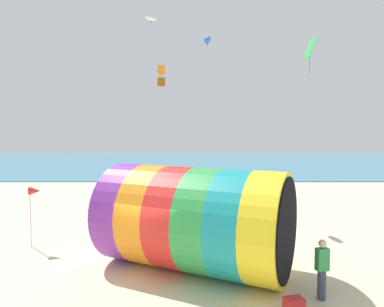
# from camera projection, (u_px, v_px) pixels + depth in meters

# --- Properties ---
(ground_plane) EXTENTS (120.00, 120.00, 0.00)m
(ground_plane) POSITION_uv_depth(u_px,v_px,m) (150.00, 274.00, 11.76)
(ground_plane) COLOR beige
(sea) EXTENTS (120.00, 40.00, 0.10)m
(sea) POSITION_uv_depth(u_px,v_px,m) (181.00, 162.00, 52.38)
(sea) COLOR teal
(sea) RESTS_ON ground
(giant_inflatable_tube) EXTENTS (7.35, 6.05, 3.63)m
(giant_inflatable_tube) POSITION_uv_depth(u_px,v_px,m) (193.00, 219.00, 12.03)
(giant_inflatable_tube) COLOR purple
(giant_inflatable_tube) RESTS_ON ground
(kite_handler) EXTENTS (0.40, 0.29, 1.78)m
(kite_handler) POSITION_uv_depth(u_px,v_px,m) (320.00, 268.00, 9.93)
(kite_handler) COLOR #383D56
(kite_handler) RESTS_ON ground
(kite_orange_box) EXTENTS (0.51, 0.51, 1.40)m
(kite_orange_box) POSITION_uv_depth(u_px,v_px,m) (160.00, 76.00, 22.47)
(kite_orange_box) COLOR orange
(kite_blue_parafoil) EXTENTS (0.50, 1.10, 0.55)m
(kite_blue_parafoil) POSITION_uv_depth(u_px,v_px,m) (206.00, 40.00, 20.04)
(kite_blue_parafoil) COLOR blue
(kite_white_parafoil) EXTENTS (0.80, 0.70, 0.41)m
(kite_white_parafoil) POSITION_uv_depth(u_px,v_px,m) (149.00, 18.00, 20.00)
(kite_white_parafoil) COLOR white
(kite_green_diamond) EXTENTS (0.72, 1.14, 2.57)m
(kite_green_diamond) POSITION_uv_depth(u_px,v_px,m) (308.00, 49.00, 24.45)
(kite_green_diamond) COLOR green
(bystander_near_water) EXTENTS (0.40, 0.42, 1.59)m
(bystander_near_water) POSITION_uv_depth(u_px,v_px,m) (161.00, 190.00, 23.46)
(bystander_near_water) COLOR black
(bystander_near_water) RESTS_ON ground
(bystander_mid_beach) EXTENTS (0.33, 0.41, 1.77)m
(bystander_mid_beach) POSITION_uv_depth(u_px,v_px,m) (132.00, 189.00, 23.56)
(bystander_mid_beach) COLOR black
(bystander_mid_beach) RESTS_ON ground
(bystander_far_left) EXTENTS (0.37, 0.25, 1.74)m
(bystander_far_left) POSITION_uv_depth(u_px,v_px,m) (233.00, 201.00, 19.46)
(bystander_far_left) COLOR black
(bystander_far_left) RESTS_ON ground
(beach_flag) EXTENTS (0.47, 0.36, 2.58)m
(beach_flag) POSITION_uv_depth(u_px,v_px,m) (33.00, 194.00, 14.22)
(beach_flag) COLOR silver
(beach_flag) RESTS_ON ground
(cooler_box) EXTENTS (0.58, 0.46, 0.36)m
(cooler_box) POSITION_uv_depth(u_px,v_px,m) (292.00, 304.00, 9.34)
(cooler_box) COLOR red
(cooler_box) RESTS_ON ground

